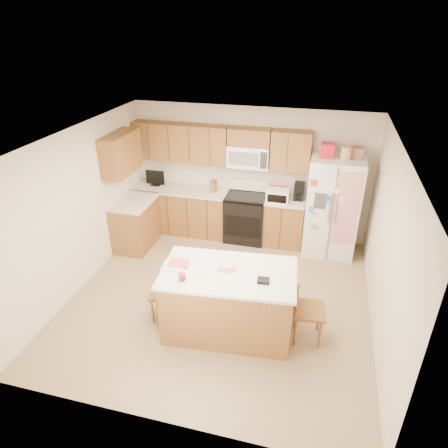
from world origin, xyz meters
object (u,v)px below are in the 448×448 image
(stove, at_px, (246,216))
(windsor_chair_back, at_px, (247,274))
(island, at_px, (228,301))
(windsor_chair_right, at_px, (307,309))
(windsor_chair_left, at_px, (165,292))
(refrigerator, at_px, (332,205))

(stove, relative_size, windsor_chair_back, 1.30)
(stove, distance_m, island, 2.61)
(windsor_chair_right, bearing_deg, island, -174.80)
(island, relative_size, windsor_chair_right, 1.80)
(island, bearing_deg, stove, 96.42)
(windsor_chair_left, bearing_deg, windsor_chair_right, 1.49)
(stove, relative_size, refrigerator, 0.55)
(refrigerator, distance_m, island, 2.86)
(windsor_chair_left, distance_m, windsor_chair_back, 1.27)
(refrigerator, distance_m, windsor_chair_right, 2.48)
(refrigerator, xyz_separation_m, island, (-1.28, -2.53, -0.43))
(stove, height_order, windsor_chair_left, stove)
(windsor_chair_back, bearing_deg, stove, 102.04)
(stove, relative_size, windsor_chair_left, 1.24)
(island, xyz_separation_m, windsor_chair_right, (1.05, 0.10, -0.00))
(island, bearing_deg, windsor_chair_right, 5.20)
(stove, distance_m, windsor_chair_back, 1.85)
(windsor_chair_back, bearing_deg, island, -96.94)
(windsor_chair_left, relative_size, windsor_chair_right, 0.89)
(stove, xyz_separation_m, island, (0.29, -2.59, 0.01))
(windsor_chair_left, xyz_separation_m, windsor_chair_back, (1.04, 0.74, -0.02))
(stove, xyz_separation_m, windsor_chair_right, (1.34, -2.49, 0.01))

